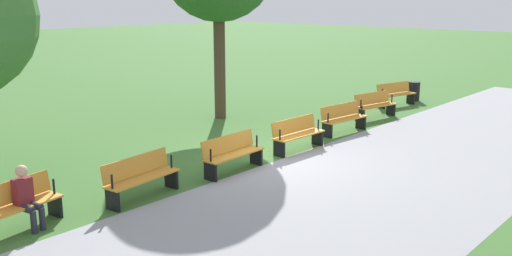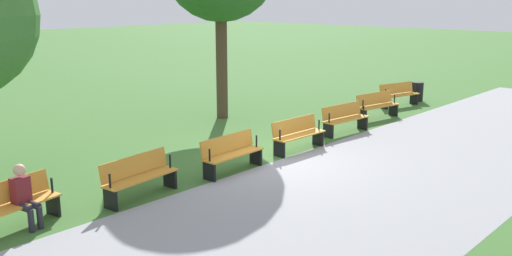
% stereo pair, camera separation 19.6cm
% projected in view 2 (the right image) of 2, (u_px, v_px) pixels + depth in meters
% --- Properties ---
extents(ground_plane, '(120.00, 120.00, 0.00)m').
position_uv_depth(ground_plane, '(269.00, 161.00, 14.17)').
color(ground_plane, '#3D6B2D').
extents(path_paving, '(32.46, 5.74, 0.01)m').
position_uv_depth(path_paving, '(371.00, 187.00, 12.19)').
color(path_paving, '#939399').
rests_on(path_paving, ground).
extents(bench_0, '(1.83, 0.89, 0.89)m').
position_uv_depth(bench_0, '(399.00, 94.00, 21.17)').
color(bench_0, orange).
rests_on(bench_0, ground).
extents(bench_1, '(1.82, 0.77, 0.89)m').
position_uv_depth(bench_1, '(377.00, 105.00, 19.03)').
color(bench_1, orange).
rests_on(bench_1, ground).
extents(bench_2, '(1.80, 0.65, 0.89)m').
position_uv_depth(bench_2, '(345.00, 118.00, 16.98)').
color(bench_2, orange).
rests_on(bench_2, ground).
extents(bench_3, '(1.78, 0.53, 0.89)m').
position_uv_depth(bench_3, '(298.00, 134.00, 15.04)').
color(bench_3, orange).
rests_on(bench_3, ground).
extents(bench_4, '(1.78, 0.53, 0.89)m').
position_uv_depth(bench_4, '(231.00, 153.00, 13.20)').
color(bench_4, orange).
rests_on(bench_4, ground).
extents(bench_5, '(1.80, 0.65, 0.89)m').
position_uv_depth(bench_5, '(139.00, 176.00, 11.49)').
color(bench_5, orange).
rests_on(bench_5, ground).
extents(bench_6, '(1.82, 0.77, 0.89)m').
position_uv_depth(bench_6, '(11.00, 205.00, 9.91)').
color(bench_6, orange).
rests_on(bench_6, ground).
extents(person_seated, '(0.39, 0.56, 1.20)m').
position_uv_depth(person_seated, '(24.00, 194.00, 9.95)').
color(person_seated, maroon).
rests_on(person_seated, ground).
extents(trash_bin, '(0.47, 0.47, 0.77)m').
position_uv_depth(trash_bin, '(417.00, 92.00, 22.25)').
color(trash_bin, black).
rests_on(trash_bin, ground).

